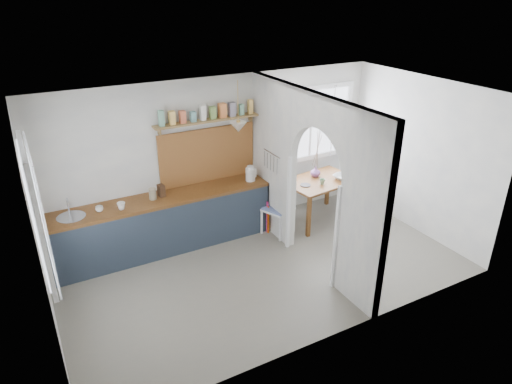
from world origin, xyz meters
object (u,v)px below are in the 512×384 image
dining_table (319,200)px  chair_left (278,208)px  chair_right (354,184)px  kettle (250,173)px  vase (315,172)px

dining_table → chair_left: (-0.89, -0.08, 0.09)m
dining_table → chair_right: (0.87, 0.09, 0.10)m
kettle → chair_left: bearing=-69.4°
chair_right → kettle: size_ratio=3.69×
chair_left → chair_right: size_ratio=0.98×
chair_right → kettle: 2.17m
chair_right → chair_left: bearing=105.6°
chair_left → kettle: size_ratio=3.62×
dining_table → kettle: (-1.22, 0.30, 0.64)m
vase → kettle: bearing=173.9°
chair_left → vase: bearing=82.7°
dining_table → vase: size_ratio=6.66×
kettle → vase: 1.25m
dining_table → kettle: 1.41m
kettle → vase: size_ratio=1.40×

